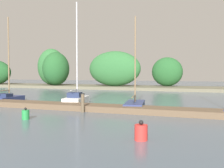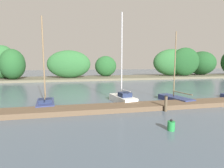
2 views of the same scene
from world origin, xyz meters
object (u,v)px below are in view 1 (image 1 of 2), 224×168
(sailboat_3, at_px, (135,104))
(channel_buoy_0, at_px, (26,115))
(mooring_piling_1, at_px, (83,103))
(channel_buoy_1, at_px, (141,132))
(sailboat_2, at_px, (77,99))
(sailboat_1, at_px, (8,97))

(sailboat_3, distance_m, channel_buoy_0, 7.31)
(sailboat_3, xyz_separation_m, mooring_piling_1, (-2.39, -2.86, 0.27))
(channel_buoy_1, bearing_deg, sailboat_2, 130.01)
(sailboat_1, distance_m, channel_buoy_1, 16.13)
(sailboat_3, distance_m, channel_buoy_1, 8.65)
(mooring_piling_1, bearing_deg, channel_buoy_1, -46.60)
(mooring_piling_1, bearing_deg, channel_buoy_0, -114.31)
(mooring_piling_1, relative_size, channel_buoy_1, 1.62)
(sailboat_2, height_order, channel_buoy_1, sailboat_2)
(mooring_piling_1, xyz_separation_m, channel_buoy_1, (5.07, -5.36, -0.29))
(sailboat_2, relative_size, sailboat_3, 1.25)
(sailboat_1, height_order, channel_buoy_1, sailboat_1)
(sailboat_3, relative_size, mooring_piling_1, 5.36)
(sailboat_1, relative_size, channel_buoy_0, 11.40)
(sailboat_2, bearing_deg, channel_buoy_0, 174.24)
(sailboat_2, height_order, mooring_piling_1, sailboat_2)
(sailboat_2, relative_size, channel_buoy_1, 10.79)
(sailboat_1, relative_size, sailboat_2, 0.91)
(channel_buoy_0, bearing_deg, channel_buoy_1, -17.21)
(sailboat_2, height_order, sailboat_3, sailboat_2)
(channel_buoy_0, bearing_deg, sailboat_1, 137.11)
(sailboat_1, bearing_deg, sailboat_3, -99.39)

